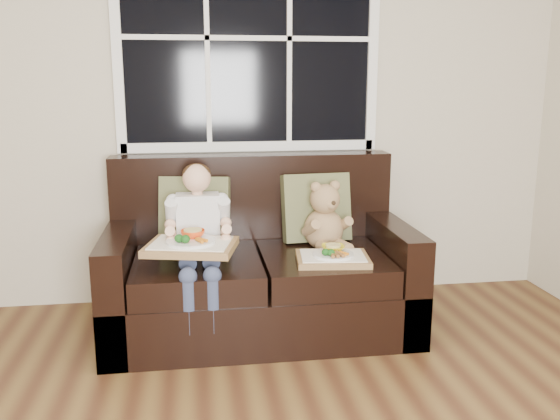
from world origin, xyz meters
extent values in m
cube|color=beige|center=(0.00, 2.50, 1.35)|extent=(4.50, 0.02, 2.70)
cube|color=black|center=(0.26, 2.48, 1.65)|extent=(1.50, 0.02, 1.25)
cube|color=white|center=(0.26, 2.47, 0.99)|extent=(1.58, 0.04, 0.06)
cube|color=white|center=(-0.52, 2.47, 1.65)|extent=(0.06, 0.04, 1.37)
cube|color=white|center=(1.04, 2.47, 1.65)|extent=(0.06, 0.04, 1.37)
cube|color=white|center=(0.26, 2.47, 1.65)|extent=(1.50, 0.03, 0.03)
cube|color=black|center=(0.26, 1.95, 0.15)|extent=(1.70, 0.90, 0.30)
cube|color=black|center=(-0.51, 1.95, 0.30)|extent=(0.15, 0.90, 0.60)
cube|color=black|center=(1.04, 1.95, 0.30)|extent=(0.15, 0.90, 0.60)
cube|color=black|center=(0.26, 2.33, 0.63)|extent=(1.70, 0.18, 0.66)
cube|color=black|center=(-0.09, 1.87, 0.38)|extent=(0.68, 0.72, 0.15)
cube|color=black|center=(0.61, 1.87, 0.38)|extent=(0.68, 0.72, 0.15)
cube|color=#666941|center=(-0.09, 2.17, 0.65)|extent=(0.43, 0.25, 0.42)
cube|color=#666941|center=(0.63, 2.17, 0.65)|extent=(0.42, 0.22, 0.42)
cube|color=silver|center=(-0.08, 2.00, 0.62)|extent=(0.24, 0.15, 0.33)
sphere|color=#EDB491|center=(-0.08, 1.99, 0.88)|extent=(0.16, 0.16, 0.16)
ellipsoid|color=#352111|center=(-0.08, 2.00, 0.90)|extent=(0.16, 0.16, 0.11)
cylinder|color=#313A56|center=(-0.14, 1.82, 0.49)|extent=(0.09, 0.29, 0.09)
cylinder|color=#313A56|center=(-0.02, 1.82, 0.49)|extent=(0.09, 0.29, 0.09)
cylinder|color=#313A56|center=(-0.14, 1.54, 0.31)|extent=(0.08, 0.08, 0.27)
cylinder|color=#313A56|center=(-0.02, 1.54, 0.31)|extent=(0.08, 0.08, 0.27)
cylinder|color=#EDB491|center=(-0.22, 1.89, 0.66)|extent=(0.06, 0.29, 0.23)
cylinder|color=#EDB491|center=(0.07, 1.89, 0.66)|extent=(0.06, 0.29, 0.23)
ellipsoid|color=#9A7151|center=(0.65, 2.02, 0.56)|extent=(0.28, 0.25, 0.24)
sphere|color=#9A7151|center=(0.65, 2.01, 0.74)|extent=(0.21, 0.21, 0.17)
sphere|color=#9A7151|center=(0.59, 2.01, 0.81)|extent=(0.06, 0.06, 0.06)
sphere|color=#9A7151|center=(0.71, 2.01, 0.81)|extent=(0.06, 0.06, 0.06)
sphere|color=#9A7151|center=(0.65, 1.94, 0.72)|extent=(0.07, 0.07, 0.07)
sphere|color=black|center=(0.65, 1.91, 0.73)|extent=(0.03, 0.03, 0.03)
cylinder|color=#9A7151|center=(0.59, 1.89, 0.48)|extent=(0.10, 0.15, 0.07)
cylinder|color=#9A7151|center=(0.70, 1.89, 0.48)|extent=(0.10, 0.15, 0.07)
cube|color=#A3814A|center=(-0.12, 1.73, 0.56)|extent=(0.51, 0.43, 0.04)
cube|color=white|center=(-0.12, 1.73, 0.59)|extent=(0.45, 0.37, 0.01)
cylinder|color=white|center=(-0.12, 1.72, 0.60)|extent=(0.25, 0.25, 0.02)
imported|color=#FF4B15|center=(-0.11, 1.77, 0.62)|extent=(0.15, 0.15, 0.04)
cylinder|color=#F3D484|center=(-0.11, 1.77, 0.63)|extent=(0.10, 0.10, 0.02)
ellipsoid|color=#1E571B|center=(-0.18, 1.68, 0.63)|extent=(0.05, 0.05, 0.04)
ellipsoid|color=#1E571B|center=(-0.14, 1.66, 0.63)|extent=(0.05, 0.05, 0.04)
cylinder|color=orange|center=(-0.07, 1.67, 0.61)|extent=(0.05, 0.07, 0.02)
cube|color=#A3814A|center=(0.63, 1.73, 0.47)|extent=(0.41, 0.33, 0.03)
cube|color=white|center=(0.63, 1.73, 0.48)|extent=(0.36, 0.28, 0.01)
cylinder|color=white|center=(0.63, 1.72, 0.49)|extent=(0.22, 0.22, 0.01)
imported|color=yellow|center=(0.64, 1.76, 0.52)|extent=(0.14, 0.14, 0.03)
cylinder|color=#F3D484|center=(0.64, 1.76, 0.52)|extent=(0.08, 0.08, 0.02)
ellipsoid|color=#1E571B|center=(0.58, 1.68, 0.52)|extent=(0.04, 0.04, 0.04)
ellipsoid|color=#1E571B|center=(0.61, 1.67, 0.52)|extent=(0.04, 0.04, 0.04)
cylinder|color=orange|center=(0.67, 1.68, 0.51)|extent=(0.04, 0.06, 0.01)
cylinder|color=#91602F|center=(0.63, 1.66, 0.51)|extent=(0.03, 0.08, 0.02)
camera|label=1|loc=(-0.09, -1.24, 1.41)|focal=38.00mm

